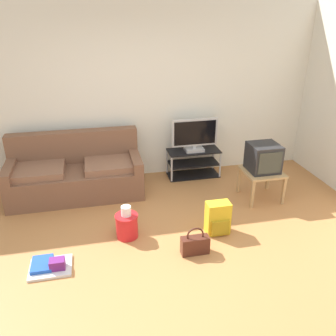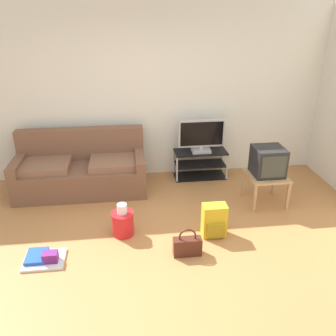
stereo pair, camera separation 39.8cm
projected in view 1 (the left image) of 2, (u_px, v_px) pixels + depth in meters
name	position (u px, v px, depth m)	size (l,w,h in m)	color
ground_plane	(159.00, 268.00, 3.80)	(9.00, 9.80, 0.02)	#B27542
wall_back	(128.00, 94.00, 5.42)	(9.00, 0.10, 2.70)	silver
couch	(76.00, 173.00, 5.21)	(1.91, 0.83, 0.90)	brown
tv_stand	(193.00, 163.00, 5.82)	(0.85, 0.38, 0.45)	black
flat_tv	(195.00, 135.00, 5.60)	(0.74, 0.22, 0.53)	#B2B2B7
side_table	(262.00, 175.00, 5.06)	(0.53, 0.53, 0.44)	tan
crt_tv	(263.00, 158.00, 4.96)	(0.41, 0.41, 0.40)	#232326
backpack	(218.00, 218.00, 4.32)	(0.29, 0.25, 0.42)	gold
handbag	(195.00, 244.00, 3.98)	(0.32, 0.12, 0.34)	#4C2319
cleaning_bucket	(127.00, 224.00, 4.25)	(0.28, 0.28, 0.42)	red
floor_tray	(50.00, 266.00, 3.76)	(0.44, 0.35, 0.14)	silver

